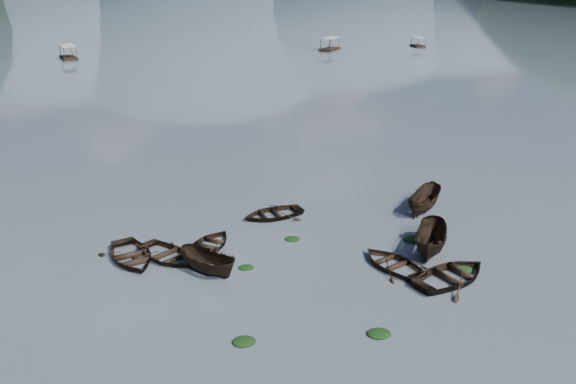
{
  "coord_description": "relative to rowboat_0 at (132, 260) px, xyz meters",
  "views": [
    {
      "loc": [
        -2.94,
        -22.3,
        15.16
      ],
      "look_at": [
        0.0,
        12.0,
        2.0
      ],
      "focal_mm": 35.0,
      "sensor_mm": 36.0,
      "label": 1
    }
  ],
  "objects": [
    {
      "name": "weed_clump_6",
      "position": [
        6.55,
        -1.55,
        0.0
      ],
      "size": [
        0.89,
        0.74,
        0.19
      ],
      "primitive_type": "ellipsoid",
      "color": "black",
      "rests_on": "ground"
    },
    {
      "name": "rowboat_4",
      "position": [
        17.52,
        -3.85,
        0.0
      ],
      "size": [
        5.86,
        5.32,
        0.99
      ],
      "primitive_type": "imported",
      "rotation": [
        0.0,
        0.0,
        2.07
      ],
      "color": "black",
      "rests_on": "ground"
    },
    {
      "name": "rowboat_6",
      "position": [
        1.98,
        0.02,
        0.0
      ],
      "size": [
        5.09,
        5.18,
        0.88
      ],
      "primitive_type": "imported",
      "rotation": [
        0.0,
        0.0,
        0.74
      ],
      "color": "black",
      "rests_on": "ground"
    },
    {
      "name": "weed_clump_3",
      "position": [
        9.46,
        1.85,
        0.0
      ],
      "size": [
        0.94,
        0.8,
        0.21
      ],
      "primitive_type": "ellipsoid",
      "color": "black",
      "rests_on": "ground"
    },
    {
      "name": "rowboat_0",
      "position": [
        0.0,
        0.0,
        0.0
      ],
      "size": [
        4.83,
        5.46,
        0.94
      ],
      "primitive_type": "imported",
      "rotation": [
        0.0,
        0.0,
        0.43
      ],
      "color": "black",
      "rests_on": "ground"
    },
    {
      "name": "pontoon_centre",
      "position": [
        26.92,
        98.52,
        0.0
      ],
      "size": [
        5.72,
        7.21,
        2.57
      ],
      "primitive_type": null,
      "rotation": [
        0.0,
        0.0,
        -0.51
      ],
      "color": "black",
      "rests_on": "ground"
    },
    {
      "name": "pontoon_right",
      "position": [
        48.72,
        103.52,
        0.0
      ],
      "size": [
        2.2,
        5.27,
        2.02
      ],
      "primitive_type": null,
      "rotation": [
        0.0,
        0.0,
        0.0
      ],
      "color": "black",
      "rests_on": "ground"
    },
    {
      "name": "weed_clump_0",
      "position": [
        6.34,
        -8.42,
        0.0
      ],
      "size": [
        1.07,
        0.88,
        0.23
      ],
      "primitive_type": "ellipsoid",
      "color": "black",
      "rests_on": "ground"
    },
    {
      "name": "rowboat_3",
      "position": [
        14.75,
        -2.1,
        0.0
      ],
      "size": [
        4.65,
        5.05,
        0.85
      ],
      "primitive_type": "imported",
      "rotation": [
        0.0,
        0.0,
        3.68
      ],
      "color": "black",
      "rests_on": "ground"
    },
    {
      "name": "rowboat_2",
      "position": [
        4.48,
        -1.84,
        0.0
      ],
      "size": [
        3.91,
        3.67,
        1.51
      ],
      "primitive_type": "imported",
      "rotation": [
        0.0,
        0.0,
        0.85
      ],
      "color": "black",
      "rests_on": "ground"
    },
    {
      "name": "rowboat_1",
      "position": [
        4.41,
        1.21,
        0.0
      ],
      "size": [
        4.35,
        4.77,
        0.81
      ],
      "primitive_type": "imported",
      "rotation": [
        0.0,
        0.0,
        2.63
      ],
      "color": "black",
      "rests_on": "ground"
    },
    {
      "name": "pontoon_left",
      "position": [
        -27.53,
        88.57,
        0.0
      ],
      "size": [
        5.19,
        7.23,
        2.56
      ],
      "primitive_type": null,
      "rotation": [
        0.0,
        0.0,
        0.41
      ],
      "color": "black",
      "rests_on": "ground"
    },
    {
      "name": "weed_clump_4",
      "position": [
        18.49,
        -2.84,
        0.0
      ],
      "size": [
        1.17,
        0.93,
        0.24
      ],
      "primitive_type": "ellipsoid",
      "color": "black",
      "rests_on": "ground"
    },
    {
      "name": "weed_clump_2",
      "position": [
        12.47,
        -8.35,
        0.0
      ],
      "size": [
        1.11,
        0.89,
        0.24
      ],
      "primitive_type": "ellipsoid",
      "color": "black",
      "rests_on": "ground"
    },
    {
      "name": "ground_plane",
      "position": [
        9.45,
        -7.1,
        0.0
      ],
      "size": [
        2400.0,
        2400.0,
        0.0
      ],
      "primitive_type": "plane",
      "color": "#4D5760"
    },
    {
      "name": "rowboat_8",
      "position": [
        19.01,
        5.82,
        0.0
      ],
      "size": [
        3.92,
        4.53,
        1.7
      ],
      "primitive_type": "imported",
      "rotation": [
        0.0,
        0.0,
        2.51
      ],
      "color": "black",
      "rests_on": "ground"
    },
    {
      "name": "rowboat_5",
      "position": [
        17.43,
        -0.52,
        0.0
      ],
      "size": [
        3.59,
        5.07,
        1.84
      ],
      "primitive_type": "imported",
      "rotation": [
        0.0,
        0.0,
        -0.43
      ],
      "color": "black",
      "rests_on": "ground"
    },
    {
      "name": "weed_clump_7",
      "position": [
        16.89,
        1.13,
        0.0
      ],
      "size": [
        1.26,
        1.01,
        0.27
      ],
      "primitive_type": "ellipsoid",
      "color": "black",
      "rests_on": "ground"
    },
    {
      "name": "rowboat_7",
      "position": [
        8.48,
        5.52,
        0.0
      ],
      "size": [
        5.02,
        4.31,
        0.88
      ],
      "primitive_type": "imported",
      "rotation": [
        0.0,
        0.0,
        5.07
      ],
      "color": "black",
      "rests_on": "ground"
    },
    {
      "name": "weed_clump_5",
      "position": [
        3.16,
        0.98,
        0.0
      ],
      "size": [
        1.14,
        0.92,
        0.24
      ],
      "primitive_type": "ellipsoid",
      "color": "black",
      "rests_on": "ground"
    },
    {
      "name": "weed_clump_1",
      "position": [
        2.31,
        -0.85,
        0.0
      ],
      "size": [
        0.87,
        0.7,
        0.19
      ],
      "primitive_type": "ellipsoid",
      "color": "black",
      "rests_on": "ground"
    }
  ]
}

